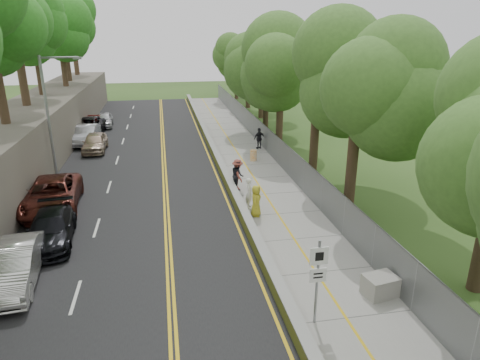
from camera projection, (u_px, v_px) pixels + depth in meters
ground at (264, 279)px, 17.14m from camera, size 140.00×140.00×0.00m
road at (140, 171)px, 30.13m from camera, size 11.20×66.00×0.04m
sidewalk at (250, 165)px, 31.49m from camera, size 4.20×66.00×0.05m
jersey_barrier at (219, 163)px, 31.00m from camera, size 0.42×66.00×0.60m
rock_embankment at (12, 149)px, 28.09m from camera, size 5.00×66.00×4.00m
chainlink_fence at (278, 151)px, 31.52m from camera, size 0.04×66.00×2.00m
trees_fenceside at (313, 67)px, 29.93m from camera, size 7.00×66.00×14.00m
streetlight at (51, 111)px, 26.81m from camera, size 2.52×0.22×8.00m
signpost at (318, 273)px, 13.87m from camera, size 0.62×0.09×3.10m
construction_barrel at (253, 155)px, 32.35m from camera, size 0.49×0.49×0.81m
concrete_block at (380, 286)px, 15.89m from camera, size 1.31×1.08×0.79m
car_1 at (13, 267)px, 16.43m from camera, size 2.10×4.89×1.57m
car_2 at (52, 195)px, 23.44m from camera, size 3.15×6.18×1.67m
car_3 at (51, 229)px, 19.76m from camera, size 2.36×4.97×1.40m
car_4 at (95, 142)px, 34.78m from camera, size 1.77×4.37×1.49m
car_5 at (86, 135)px, 37.10m from camera, size 1.92×4.93×1.60m
car_6 at (87, 127)px, 40.03m from camera, size 3.09×5.95×1.60m
car_7 at (89, 126)px, 41.15m from camera, size 1.89×4.62×1.34m
car_8 at (104, 120)px, 43.68m from camera, size 1.88×4.22×1.41m
painter_0 at (256, 201)px, 22.56m from camera, size 0.80×0.97×1.70m
painter_1 at (249, 193)px, 23.59m from camera, size 0.57×0.72×1.73m
painter_2 at (238, 175)px, 26.39m from camera, size 0.74×0.93×1.85m
painter_3 at (238, 174)px, 26.40m from camera, size 0.90×1.33×1.90m
person_far at (259, 138)px, 35.44m from camera, size 1.11×0.73×1.75m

